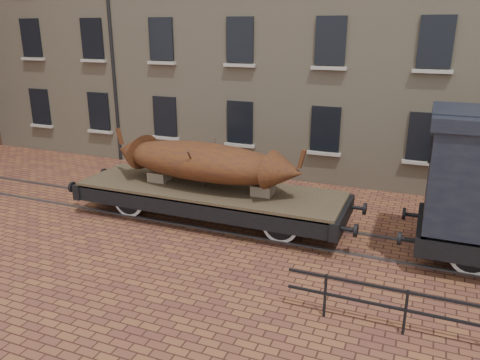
% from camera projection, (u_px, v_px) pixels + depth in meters
% --- Properties ---
extents(ground, '(90.00, 90.00, 0.00)m').
position_uv_depth(ground, '(254.00, 227.00, 14.37)').
color(ground, brown).
extents(rail_track, '(30.00, 1.52, 0.06)m').
position_uv_depth(rail_track, '(254.00, 227.00, 14.36)').
color(rail_track, '#59595E').
rests_on(rail_track, ground).
extents(flatcar_wagon, '(9.42, 2.55, 1.42)m').
position_uv_depth(flatcar_wagon, '(209.00, 194.00, 14.64)').
color(flatcar_wagon, brown).
rests_on(flatcar_wagon, ground).
extents(iron_boat, '(6.60, 2.19, 1.58)m').
position_uv_depth(iron_boat, '(203.00, 161.00, 14.39)').
color(iron_boat, '#603010').
rests_on(iron_boat, flatcar_wagon).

